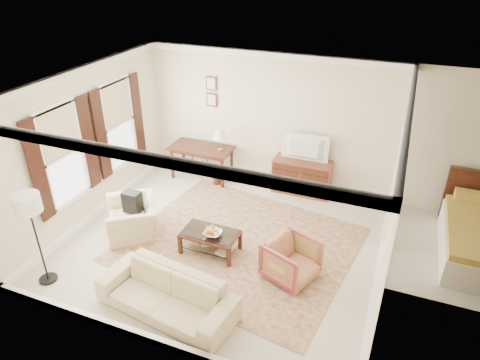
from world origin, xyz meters
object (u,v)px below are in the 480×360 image
Objects in this scene: sideboard at (302,177)px; writing_desk at (201,151)px; striped_armchair at (291,258)px; tv at (304,140)px; sofa at (166,289)px; club_armchair at (132,213)px; coffee_table at (210,237)px.

writing_desk is at bearing -175.38° from sideboard.
striped_armchair is at bearing -78.90° from sideboard.
tv reaches higher than writing_desk.
sideboard is 0.86m from tv.
sofa is at bearing -103.01° from sideboard.
sofa is (1.35, -3.92, -0.26)m from writing_desk.
tv is at bearing 99.48° from club_armchair.
sideboard is 1.23× the size of club_armchair.
tv reaches higher than sofa.
tv is at bearing 85.19° from sofa.
tv is 3.71m from club_armchair.
club_armchair is (-1.57, -0.02, 0.12)m from coffee_table.
writing_desk reaches higher than sideboard.
sideboard is 1.26× the size of coffee_table.
club_armchair is at bearing 46.02° from tv.
sideboard is 3.64m from club_armchair.
striped_armchair reaches higher than coffee_table.
sofa is (0.00, -1.49, 0.09)m from coffee_table.
tv is 2.91m from coffee_table.
sideboard is 2.78m from striped_armchair.
writing_desk is 3.82m from striped_armchair.
writing_desk is 2.32m from sideboard.
striped_armchair is (2.83, -2.55, -0.28)m from writing_desk.
tv is 0.96× the size of club_armchair.
striped_armchair is 0.76× the size of club_armchair.
striped_armchair is 2.02m from sofa.
tv is at bearing 4.12° from writing_desk.
club_armchair is (-0.22, -2.44, -0.22)m from writing_desk.
writing_desk is 4.15m from sofa.
coffee_table is (-0.95, -2.61, -0.07)m from sideboard.
sideboard is at bearing 85.25° from sofa.
sofa is (-0.95, -4.08, -0.83)m from tv.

